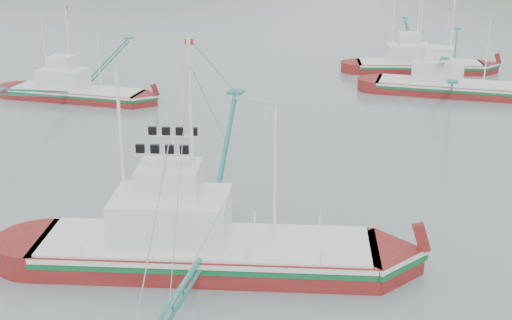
% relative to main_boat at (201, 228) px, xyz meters
% --- Properties ---
extents(ground, '(1200.00, 1200.00, 0.00)m').
position_rel_main_boat_xyz_m(ground, '(0.96, 1.54, -2.14)').
color(ground, slate).
rests_on(ground, ground).
extents(main_boat, '(17.65, 30.77, 12.56)m').
position_rel_main_boat_xyz_m(main_boat, '(0.00, 0.00, 0.00)').
color(main_boat, maroon).
rests_on(main_boat, ground).
extents(bg_boat_left, '(12.89, 23.19, 9.38)m').
position_rel_main_boat_xyz_m(bg_boat_left, '(-21.58, 28.34, -0.86)').
color(bg_boat_left, maroon).
rests_on(bg_boat_left, ground).
extents(bg_boat_far, '(13.91, 24.16, 9.88)m').
position_rel_main_boat_xyz_m(bg_boat_far, '(9.31, 47.88, -0.45)').
color(bg_boat_far, maroon).
rests_on(bg_boat_far, ground).
extents(bg_boat_right, '(14.43, 25.94, 10.49)m').
position_rel_main_boat_xyz_m(bg_boat_right, '(12.52, 38.65, -0.70)').
color(bg_boat_right, maroon).
rests_on(bg_boat_right, ground).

